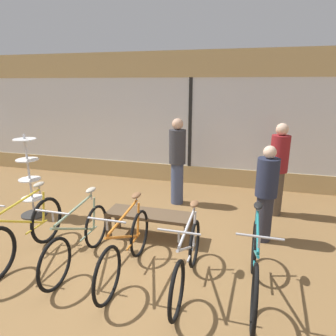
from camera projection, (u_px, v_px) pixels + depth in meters
ground_plane at (136, 264)px, 4.24m from camera, size 24.00×24.00×0.00m
shop_back_wall at (190, 119)px, 7.26m from camera, size 12.00×0.08×3.20m
bicycle_far_left at (24, 233)px, 4.29m from camera, size 0.46×1.78×1.05m
bicycle_left at (78, 240)px, 4.16m from camera, size 0.46×1.70×1.02m
bicycle_center at (126, 248)px, 3.92m from camera, size 0.46×1.73×1.03m
bicycle_right at (187, 260)px, 3.69m from camera, size 0.46×1.67×1.01m
bicycle_far_right at (254, 265)px, 3.54m from camera, size 0.46×1.75×1.04m
accessory_rack at (30, 183)px, 5.64m from camera, size 0.48×0.48×1.59m
display_bench at (150, 217)px, 4.88m from camera, size 1.40×0.44×0.44m
customer_near_rack at (266, 193)px, 4.69m from camera, size 0.44×0.44×1.57m
customer_by_window at (177, 160)px, 6.15m from camera, size 0.47×0.47×1.80m
customer_mid_floor at (278, 168)px, 5.62m from camera, size 0.43×0.43×1.78m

